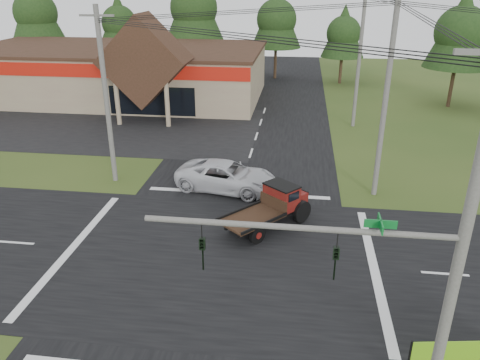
# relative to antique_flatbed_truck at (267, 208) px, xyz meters

# --- Properties ---
(ground) EXTENTS (120.00, 120.00, 0.00)m
(ground) POSITION_rel_antique_flatbed_truck_xyz_m (-2.00, -3.18, -1.07)
(ground) COLOR #2E4619
(ground) RESTS_ON ground
(road_ns) EXTENTS (12.00, 120.00, 0.02)m
(road_ns) POSITION_rel_antique_flatbed_truck_xyz_m (-2.00, -3.18, -1.06)
(road_ns) COLOR black
(road_ns) RESTS_ON ground
(road_ew) EXTENTS (120.00, 12.00, 0.02)m
(road_ew) POSITION_rel_antique_flatbed_truck_xyz_m (-2.00, -3.18, -1.05)
(road_ew) COLOR black
(road_ew) RESTS_ON ground
(parking_apron) EXTENTS (28.00, 14.00, 0.02)m
(parking_apron) POSITION_rel_antique_flatbed_truck_xyz_m (-16.00, 15.82, -1.05)
(parking_apron) COLOR black
(parking_apron) RESTS_ON ground
(cvs_building) EXTENTS (30.40, 18.20, 9.19)m
(cvs_building) POSITION_rel_antique_flatbed_truck_xyz_m (-17.71, 26.39, 1.71)
(cvs_building) COLOR gray
(cvs_building) RESTS_ON ground
(traffic_signal_mast) EXTENTS (8.12, 0.24, 7.00)m
(traffic_signal_mast) POSITION_rel_antique_flatbed_truck_xyz_m (3.82, -10.68, 3.36)
(traffic_signal_mast) COLOR #595651
(traffic_signal_mast) RESTS_ON ground
(utility_pole_nr) EXTENTS (2.00, 0.30, 11.00)m
(utility_pole_nr) POSITION_rel_antique_flatbed_truck_xyz_m (5.50, -10.68, 4.57)
(utility_pole_nr) COLOR #595651
(utility_pole_nr) RESTS_ON ground
(utility_pole_nw) EXTENTS (2.00, 0.30, 10.50)m
(utility_pole_nw) POSITION_rel_antique_flatbed_truck_xyz_m (-10.00, 4.82, 4.32)
(utility_pole_nw) COLOR #595651
(utility_pole_nw) RESTS_ON ground
(utility_pole_ne) EXTENTS (2.00, 0.30, 11.50)m
(utility_pole_ne) POSITION_rel_antique_flatbed_truck_xyz_m (6.00, 4.82, 4.82)
(utility_pole_ne) COLOR #595651
(utility_pole_ne) RESTS_ON ground
(utility_pole_n) EXTENTS (2.00, 0.30, 11.20)m
(utility_pole_n) POSITION_rel_antique_flatbed_truck_xyz_m (6.00, 18.82, 4.67)
(utility_pole_n) COLOR #595651
(utility_pole_n) RESTS_ON ground
(tree_row_a) EXTENTS (6.72, 6.72, 12.12)m
(tree_row_a) POSITION_rel_antique_flatbed_truck_xyz_m (-32.00, 36.82, 6.98)
(tree_row_a) COLOR #332316
(tree_row_a) RESTS_ON ground
(tree_row_b) EXTENTS (5.60, 5.60, 10.10)m
(tree_row_b) POSITION_rel_antique_flatbed_truck_xyz_m (-22.00, 38.82, 5.64)
(tree_row_b) COLOR #332316
(tree_row_b) RESTS_ON ground
(tree_row_c) EXTENTS (7.28, 7.28, 13.13)m
(tree_row_c) POSITION_rel_antique_flatbed_truck_xyz_m (-12.00, 37.82, 7.66)
(tree_row_c) COLOR #332316
(tree_row_c) RESTS_ON ground
(tree_row_d) EXTENTS (6.16, 6.16, 11.11)m
(tree_row_d) POSITION_rel_antique_flatbed_truck_xyz_m (-2.00, 38.82, 6.31)
(tree_row_d) COLOR #332316
(tree_row_d) RESTS_ON ground
(tree_row_e) EXTENTS (5.04, 5.04, 9.09)m
(tree_row_e) POSITION_rel_antique_flatbed_truck_xyz_m (6.00, 36.82, 4.97)
(tree_row_e) COLOR #332316
(tree_row_e) RESTS_ON ground
(tree_side_ne) EXTENTS (6.16, 6.16, 11.11)m
(tree_side_ne) POSITION_rel_antique_flatbed_truck_xyz_m (16.00, 26.82, 6.31)
(tree_side_ne) COLOR #332316
(tree_side_ne) RESTS_ON ground
(antique_flatbed_truck) EXTENTS (4.81, 5.12, 2.13)m
(antique_flatbed_truck) POSITION_rel_antique_flatbed_truck_xyz_m (0.00, 0.00, 0.00)
(antique_flatbed_truck) COLOR #580C0D
(antique_flatbed_truck) RESTS_ON ground
(roadside_banner) EXTENTS (3.83, 0.71, 1.32)m
(roadside_banner) POSITION_rel_antique_flatbed_truck_xyz_m (7.13, -8.80, -0.41)
(roadside_banner) COLOR #64A415
(roadside_banner) RESTS_ON ground
(white_pickup) EXTENTS (6.53, 3.95, 1.70)m
(white_pickup) POSITION_rel_antique_flatbed_truck_xyz_m (-2.75, 4.37, -0.22)
(white_pickup) COLOR silver
(white_pickup) RESTS_ON ground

